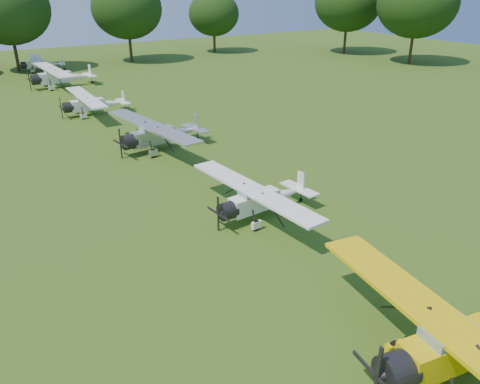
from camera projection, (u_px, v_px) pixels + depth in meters
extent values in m
plane|color=#2F4B12|center=(264.00, 236.00, 23.33)|extent=(160.00, 160.00, 0.00)
cylinder|color=#322513|center=(411.00, 46.00, 70.66)|extent=(0.44, 0.44, 4.99)
ellipsoid|color=black|center=(418.00, 3.00, 68.13)|extent=(11.65, 11.65, 9.90)
cylinder|color=#322513|center=(345.00, 39.00, 80.81)|extent=(0.44, 0.44, 4.81)
ellipsoid|color=black|center=(348.00, 2.00, 78.38)|extent=(11.23, 11.23, 9.55)
cylinder|color=#322513|center=(214.00, 41.00, 81.98)|extent=(0.44, 0.44, 3.70)
ellipsoid|color=black|center=(214.00, 14.00, 80.11)|extent=(8.63, 8.63, 7.34)
cylinder|color=#322513|center=(130.00, 46.00, 72.53)|extent=(0.44, 0.44, 4.51)
ellipsoid|color=black|center=(127.00, 8.00, 70.25)|extent=(10.52, 10.52, 8.94)
cylinder|color=#322513|center=(16.00, 53.00, 64.85)|extent=(0.44, 0.44, 4.74)
ellipsoid|color=black|center=(7.00, 9.00, 62.46)|extent=(11.05, 11.05, 9.39)
cube|color=yellow|center=(449.00, 350.00, 14.54)|extent=(3.59, 1.57, 1.14)
cube|color=#8CA5B2|center=(450.00, 336.00, 14.26)|extent=(1.87, 1.26, 0.60)
cylinder|color=black|center=(396.00, 370.00, 13.80)|extent=(1.14, 1.27, 1.13)
cube|color=black|center=(377.00, 378.00, 13.54)|extent=(0.08, 0.14, 2.28)
cube|color=yellow|center=(452.00, 329.00, 14.15)|extent=(3.37, 11.61, 0.15)
cylinder|color=black|center=(394.00, 350.00, 15.70)|extent=(0.67, 0.27, 0.65)
cube|color=white|center=(254.00, 202.00, 24.70)|extent=(2.95, 1.07, 0.95)
cone|color=white|center=(289.00, 193.00, 26.08)|extent=(2.59, 1.00, 0.81)
cube|color=#8CA5B2|center=(253.00, 194.00, 24.44)|extent=(1.50, 0.93, 0.50)
cylinder|color=black|center=(228.00, 211.00, 23.76)|extent=(0.88, 1.00, 0.94)
cube|color=black|center=(218.00, 214.00, 23.44)|extent=(0.06, 0.11, 1.90)
cube|color=white|center=(253.00, 190.00, 24.35)|extent=(2.00, 9.66, 0.13)
cube|color=white|center=(301.00, 182.00, 26.39)|extent=(0.13, 0.50, 1.18)
cube|color=white|center=(299.00, 189.00, 26.51)|extent=(0.95, 2.58, 0.08)
cylinder|color=black|center=(257.00, 225.00, 23.76)|extent=(0.55, 0.18, 0.54)
cylinder|color=black|center=(231.00, 209.00, 25.41)|extent=(0.55, 0.18, 0.54)
cylinder|color=black|center=(301.00, 200.00, 26.92)|extent=(0.22, 0.09, 0.22)
cube|color=silver|center=(153.00, 136.00, 34.59)|extent=(3.44, 1.42, 1.10)
cone|color=silver|center=(185.00, 131.00, 36.31)|extent=(3.02, 1.31, 0.94)
cube|color=#8CA5B2|center=(152.00, 129.00, 34.29)|extent=(1.78, 1.17, 0.57)
cylinder|color=black|center=(129.00, 142.00, 33.43)|extent=(1.07, 1.20, 1.09)
cube|color=black|center=(120.00, 144.00, 33.03)|extent=(0.08, 0.13, 2.19)
cube|color=silver|center=(151.00, 126.00, 34.18)|extent=(2.95, 11.17, 0.15)
cube|color=silver|center=(196.00, 122.00, 36.70)|extent=(0.18, 0.58, 1.36)
cube|color=silver|center=(195.00, 128.00, 36.84)|extent=(1.26, 3.01, 0.09)
cylinder|color=black|center=(153.00, 153.00, 33.52)|extent=(0.64, 0.25, 0.63)
cylinder|color=black|center=(136.00, 144.00, 35.33)|extent=(0.64, 0.25, 0.63)
cylinder|color=black|center=(198.00, 138.00, 37.32)|extent=(0.26, 0.12, 0.25)
cube|color=white|center=(88.00, 105.00, 43.76)|extent=(3.03, 0.97, 0.99)
cone|color=white|center=(114.00, 103.00, 45.01)|extent=(2.65, 0.91, 0.85)
cube|color=#8CA5B2|center=(86.00, 100.00, 43.50)|extent=(1.52, 0.90, 0.52)
cylinder|color=black|center=(68.00, 107.00, 42.92)|extent=(0.87, 1.00, 0.98)
cube|color=black|center=(61.00, 108.00, 42.63)|extent=(0.06, 0.11, 1.97)
cube|color=white|center=(85.00, 97.00, 43.40)|extent=(1.61, 9.98, 0.13)
cube|color=white|center=(123.00, 97.00, 45.26)|extent=(0.11, 0.52, 1.22)
cube|color=white|center=(123.00, 102.00, 45.39)|extent=(0.86, 2.65, 0.08)
cylinder|color=black|center=(84.00, 116.00, 42.78)|extent=(0.57, 0.16, 0.56)
cylinder|color=black|center=(77.00, 111.00, 44.61)|extent=(0.57, 0.16, 0.56)
cylinder|color=black|center=(125.00, 109.00, 45.80)|extent=(0.23, 0.08, 0.23)
cube|color=white|center=(55.00, 78.00, 54.94)|extent=(3.66, 1.23, 1.19)
cone|color=white|center=(81.00, 76.00, 56.61)|extent=(3.21, 1.15, 1.02)
cube|color=#8CA5B2|center=(53.00, 72.00, 54.63)|extent=(1.85, 1.12, 0.62)
cylinder|color=black|center=(36.00, 80.00, 53.82)|extent=(1.07, 1.22, 1.18)
cube|color=black|center=(29.00, 80.00, 53.44)|extent=(0.07, 0.14, 2.37)
cube|color=white|center=(53.00, 70.00, 54.51)|extent=(2.15, 12.05, 0.16)
cube|color=white|center=(90.00, 71.00, 56.97)|extent=(0.14, 0.63, 1.47)
cube|color=white|center=(89.00, 75.00, 57.12)|extent=(1.10, 3.20, 0.10)
cylinder|color=black|center=(52.00, 88.00, 53.77)|extent=(0.69, 0.21, 0.68)
cylinder|color=black|center=(45.00, 84.00, 55.88)|extent=(0.69, 0.21, 0.68)
cylinder|color=black|center=(92.00, 82.00, 57.62)|extent=(0.28, 0.10, 0.27)
cube|color=silver|center=(37.00, 64.00, 64.99)|extent=(2.99, 1.31, 0.95)
cone|color=silver|center=(56.00, 64.00, 65.92)|extent=(2.62, 1.20, 0.81)
cube|color=#8CA5B2|center=(36.00, 61.00, 64.75)|extent=(1.56, 1.05, 0.50)
cylinder|color=black|center=(24.00, 65.00, 64.37)|extent=(0.95, 1.06, 0.94)
cube|color=black|center=(19.00, 66.00, 64.16)|extent=(0.07, 0.12, 1.89)
cube|color=silver|center=(36.00, 59.00, 64.66)|extent=(2.82, 9.65, 0.13)
cube|color=silver|center=(62.00, 61.00, 66.06)|extent=(0.17, 0.50, 1.17)
cube|color=silver|center=(62.00, 64.00, 66.20)|extent=(1.16, 2.62, 0.08)
cylinder|color=black|center=(33.00, 71.00, 64.06)|extent=(0.56, 0.23, 0.54)
cylinder|color=black|center=(32.00, 68.00, 65.95)|extent=(0.56, 0.23, 0.54)
cylinder|color=black|center=(64.00, 69.00, 66.57)|extent=(0.23, 0.11, 0.22)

